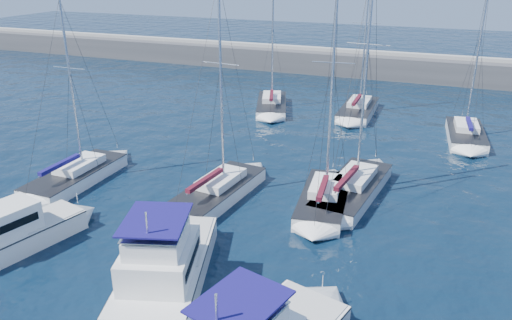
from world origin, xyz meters
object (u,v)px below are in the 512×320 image
(sailboat_mid_c, at_px, (324,199))
(sailboat_back_c, at_px, (466,134))
(motor_yacht_port_outer, at_px, (20,232))
(sailboat_back_b, at_px, (358,110))
(sailboat_mid_b, at_px, (218,191))
(sailboat_mid_a, at_px, (76,176))
(sailboat_mid_d, at_px, (353,188))
(sailboat_back_a, at_px, (272,105))
(motor_yacht_port_inner, at_px, (165,266))

(sailboat_mid_c, bearing_deg, sailboat_back_c, 57.07)
(motor_yacht_port_outer, distance_m, sailboat_back_b, 35.62)
(sailboat_mid_b, bearing_deg, sailboat_mid_c, 18.45)
(sailboat_mid_b, height_order, sailboat_back_b, sailboat_back_b)
(motor_yacht_port_outer, bearing_deg, sailboat_back_c, 65.16)
(sailboat_mid_a, height_order, sailboat_back_c, sailboat_back_c)
(sailboat_mid_b, xyz_separation_m, sailboat_mid_d, (8.53, 3.84, 0.01))
(sailboat_mid_c, distance_m, sailboat_back_a, 23.18)
(motor_yacht_port_outer, height_order, sailboat_back_b, sailboat_back_b)
(motor_yacht_port_outer, relative_size, sailboat_back_c, 0.46)
(sailboat_back_c, bearing_deg, sailboat_back_b, 152.35)
(sailboat_mid_c, distance_m, sailboat_back_b, 22.04)
(sailboat_mid_a, height_order, sailboat_mid_b, sailboat_mid_b)
(sailboat_mid_a, bearing_deg, sailboat_back_b, 57.45)
(sailboat_mid_a, height_order, sailboat_mid_d, sailboat_mid_d)
(sailboat_back_b, bearing_deg, sailboat_mid_b, -103.10)
(sailboat_mid_b, relative_size, sailboat_mid_d, 0.89)
(sailboat_mid_a, relative_size, sailboat_mid_d, 0.80)
(sailboat_mid_a, xyz_separation_m, sailboat_mid_c, (17.90, 2.89, 0.03))
(motor_yacht_port_outer, relative_size, sailboat_mid_c, 0.47)
(motor_yacht_port_outer, bearing_deg, sailboat_mid_d, 54.31)
(motor_yacht_port_outer, distance_m, sailboat_back_a, 31.85)
(sailboat_mid_c, xyz_separation_m, sailboat_back_c, (8.71, 17.51, -0.00))
(sailboat_mid_c, height_order, sailboat_mid_d, sailboat_mid_d)
(motor_yacht_port_outer, xyz_separation_m, sailboat_mid_c, (14.83, 11.22, -0.41))
(motor_yacht_port_inner, distance_m, sailboat_mid_c, 12.56)
(sailboat_mid_a, relative_size, sailboat_back_b, 0.89)
(sailboat_mid_c, distance_m, sailboat_mid_d, 2.73)
(sailboat_mid_a, bearing_deg, sailboat_back_c, 37.74)
(sailboat_mid_d, relative_size, sailboat_back_a, 1.17)
(sailboat_back_b, xyz_separation_m, sailboat_back_c, (10.58, -4.45, 0.01))
(sailboat_mid_d, height_order, sailboat_back_c, sailboat_mid_d)
(sailboat_mid_d, bearing_deg, motor_yacht_port_inner, -109.12)
(sailboat_back_b, bearing_deg, sailboat_mid_a, -123.37)
(sailboat_mid_c, relative_size, sailboat_mid_d, 0.92)
(sailboat_mid_c, bearing_deg, motor_yacht_port_inner, -121.30)
(sailboat_back_a, bearing_deg, sailboat_mid_c, -79.94)
(sailboat_mid_d, height_order, sailboat_back_b, sailboat_mid_d)
(sailboat_back_a, bearing_deg, sailboat_back_b, -8.60)
(motor_yacht_port_inner, relative_size, sailboat_mid_b, 0.68)
(sailboat_mid_b, xyz_separation_m, sailboat_mid_c, (7.10, 1.50, 0.02))
(motor_yacht_port_inner, height_order, sailboat_mid_b, sailboat_mid_b)
(sailboat_back_b, distance_m, sailboat_back_c, 11.48)
(sailboat_back_a, bearing_deg, motor_yacht_port_inner, -98.06)
(motor_yacht_port_outer, xyz_separation_m, sailboat_back_a, (3.81, 31.62, -0.43))
(motor_yacht_port_inner, relative_size, sailboat_back_c, 0.65)
(sailboat_mid_d, bearing_deg, sailboat_mid_b, -148.89)
(sailboat_mid_d, bearing_deg, sailboat_mid_a, -158.00)
(sailboat_back_a, xyz_separation_m, sailboat_back_b, (9.15, 1.57, 0.01))
(sailboat_mid_b, xyz_separation_m, sailboat_back_b, (5.23, 23.47, 0.00))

